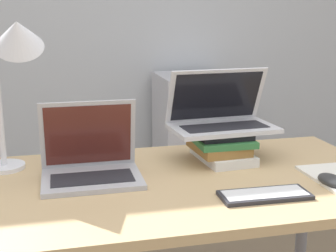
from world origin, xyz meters
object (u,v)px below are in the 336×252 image
(desk_lamp, at_px, (15,52))
(mouse, at_px, (331,181))
(laptop_on_books, at_px, (221,117))
(book_stack, at_px, (221,145))
(laptop_left, at_px, (91,164))
(mini_fridge, at_px, (195,144))
(wireless_keyboard, at_px, (265,195))

(desk_lamp, bearing_deg, mouse, -21.92)
(laptop_on_books, bearing_deg, book_stack, -104.21)
(laptop_left, distance_m, mouse, 0.76)
(laptop_left, bearing_deg, desk_lamp, 148.62)
(laptop_left, relative_size, mini_fridge, 0.34)
(laptop_left, xyz_separation_m, book_stack, (0.48, 0.09, 0.00))
(desk_lamp, bearing_deg, laptop_on_books, -1.07)
(laptop_left, relative_size, book_stack, 1.22)
(laptop_left, relative_size, mouse, 2.81)
(laptop_left, distance_m, laptop_on_books, 0.51)
(laptop_left, height_order, mini_fridge, laptop_left)
(laptop_left, bearing_deg, mouse, -18.77)
(laptop_on_books, height_order, mouse, laptop_on_books)
(laptop_left, bearing_deg, wireless_keyboard, -30.25)
(mini_fridge, bearing_deg, mouse, -91.81)
(mouse, relative_size, mini_fridge, 0.12)
(laptop_left, relative_size, wireless_keyboard, 1.17)
(desk_lamp, distance_m, mini_fridge, 1.75)
(wireless_keyboard, xyz_separation_m, desk_lamp, (-0.70, 0.41, 0.40))
(mouse, relative_size, desk_lamp, 0.21)
(wireless_keyboard, relative_size, mouse, 2.39)
(mouse, bearing_deg, wireless_keyboard, -171.56)
(laptop_left, xyz_separation_m, laptop_on_books, (0.49, 0.12, 0.10))
(mini_fridge, bearing_deg, laptop_on_books, -102.83)
(laptop_left, xyz_separation_m, mini_fridge, (0.77, 1.38, -0.37))
(book_stack, distance_m, laptop_on_books, 0.10)
(book_stack, height_order, laptop_on_books, laptop_on_books)
(laptop_on_books, relative_size, mouse, 3.47)
(mouse, bearing_deg, desk_lamp, 158.08)
(wireless_keyboard, height_order, mini_fridge, mini_fridge)
(book_stack, bearing_deg, laptop_left, -169.28)
(mini_fridge, bearing_deg, desk_lamp, -128.42)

